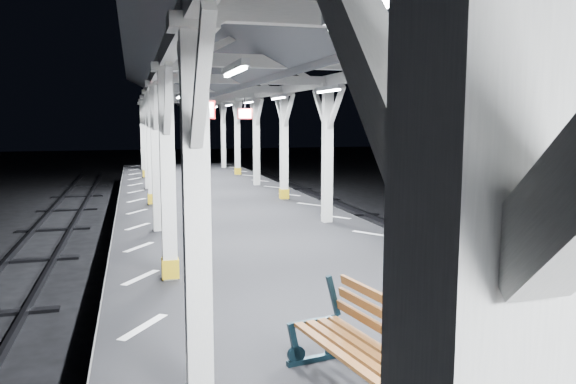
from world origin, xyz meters
name	(u,v)px	position (x,y,z in m)	size (l,w,h in m)	color
ground	(334,381)	(0.00, 0.00, 0.00)	(120.00, 120.00, 0.00)	black
platform	(334,345)	(0.00, 0.00, 0.50)	(6.00, 50.00, 1.00)	black
hazard_stripes_left	(144,327)	(-2.45, 0.00, 1.00)	(1.00, 48.00, 0.01)	silver
hazard_stripes_right	(495,293)	(2.45, 0.00, 1.00)	(1.00, 48.00, 0.01)	silver
canopy	(338,32)	(0.00, -0.02, 4.56)	(5.40, 49.00, 4.65)	silver
bench_mid	(366,344)	(-0.54, -2.26, 1.48)	(0.90, 1.76, 0.91)	black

